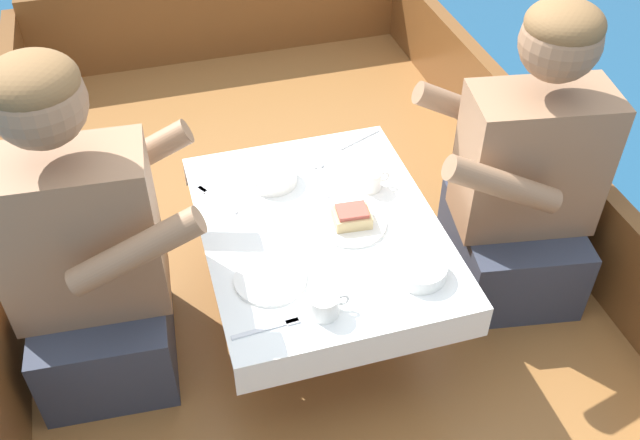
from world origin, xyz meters
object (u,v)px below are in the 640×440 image
Objects in this scene: person_starboard at (524,184)px; coffee_cup_starboard at (324,304)px; person_port at (87,257)px; coffee_cup_port at (371,179)px; sandwich at (352,216)px.

person_starboard reaches higher than coffee_cup_starboard.
person_port is 10.43× the size of coffee_cup_port.
coffee_cup_port is 0.91× the size of coffee_cup_starboard.
person_port is at bearing 176.93° from sandwich.
sandwich is at bearing 60.20° from coffee_cup_starboard.
sandwich is 0.18m from coffee_cup_port.
sandwich is at bearing 0.92° from person_port.
sandwich is 1.04× the size of coffee_cup_starboard.
coffee_cup_starboard is at bearing 32.64° from person_starboard.
sandwich is 1.14× the size of coffee_cup_port.
sandwich is 0.33m from coffee_cup_starboard.
coffee_cup_port reaches higher than sandwich.
person_starboard is 0.54m from sandwich.
person_port reaches higher than coffee_cup_port.
person_starboard reaches higher than sandwich.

